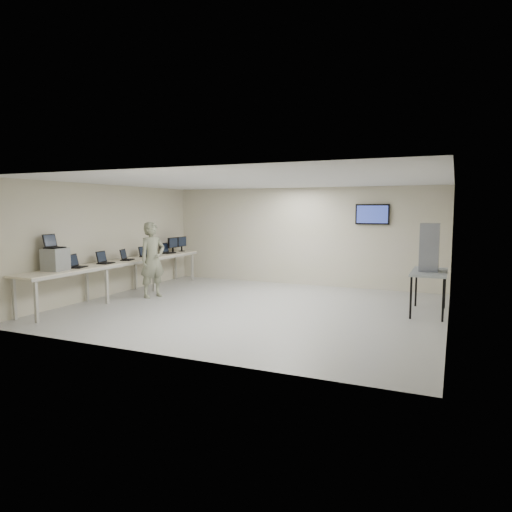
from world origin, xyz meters
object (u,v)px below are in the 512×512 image
at_px(workbench, 122,264).
at_px(side_table, 429,275).
at_px(equipment_box, 55,259).
at_px(soldier, 153,260).

relative_size(workbench, side_table, 3.99).
height_order(equipment_box, soldier, soldier).
xyz_separation_m(soldier, side_table, (6.40, 0.85, -0.11)).
bearing_deg(soldier, workbench, 124.77).
bearing_deg(workbench, soldier, 13.66).
bearing_deg(soldier, equipment_box, -179.89).
height_order(soldier, side_table, soldier).
relative_size(equipment_box, side_table, 0.32).
height_order(equipment_box, side_table, equipment_box).
xyz_separation_m(workbench, soldier, (0.79, 0.19, 0.11)).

